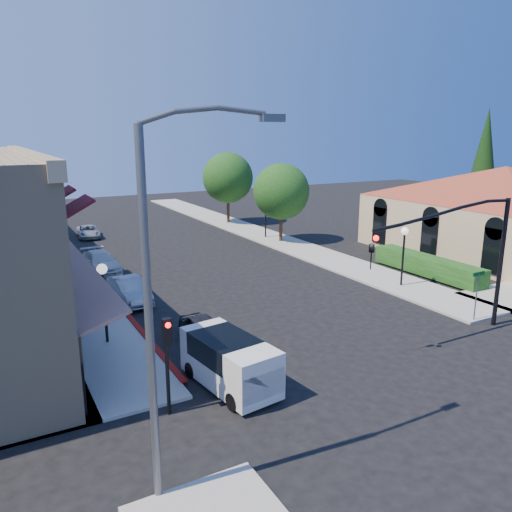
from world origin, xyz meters
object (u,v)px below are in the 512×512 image
street_tree_b (228,178)px  cobra_streetlight (163,294)px  secondary_signal (167,348)px  conifer_far (484,161)px  lamppost_left_near (103,283)px  signal_mast_arm (472,245)px  lamppost_left_far (56,228)px  street_tree_a (281,192)px  parked_car_d (88,232)px  street_name_sign (477,288)px  white_van (230,360)px  parked_car_a (205,331)px  lamppost_right_near (404,242)px  parked_car_c (101,262)px  lamppost_right_far (266,207)px  parked_car_b (129,290)px

street_tree_b → cobra_streetlight: size_ratio=0.75×
secondary_signal → cobra_streetlight: (-1.15, -3.41, 2.95)m
conifer_far → secondary_signal: (-36.00, -16.59, -4.04)m
secondary_signal → lamppost_left_near: (-0.50, 6.59, 0.42)m
signal_mast_arm → lamppost_left_far: (-14.36, 20.50, -1.35)m
street_tree_a → secondary_signal: (-16.80, -20.59, -1.88)m
secondary_signal → parked_car_d: secondary_signal is taller
cobra_streetlight → street_name_sign: bearing=14.2°
street_tree_a → white_van: bearing=-125.7°
street_tree_b → secondary_signal: 34.97m
parked_car_a → parked_car_d: size_ratio=0.91×
white_van → parked_car_a: bearing=79.9°
street_name_sign → lamppost_right_near: size_ratio=0.70×
cobra_streetlight → lamppost_right_near: cobra_streetlight is taller
white_van → parked_car_c: bearing=92.3°
street_tree_b → parked_car_d: size_ratio=1.86×
white_van → parked_car_c: 17.88m
secondary_signal → street_name_sign: bearing=2.9°
cobra_streetlight → lamppost_right_far: (17.65, 26.00, -2.53)m
cobra_streetlight → lamppost_left_far: 24.14m
lamppost_right_far → parked_car_d: lamppost_right_far is taller
white_van → parked_car_b: bearing=93.7°
lamppost_left_far → parked_car_c: bearing=-41.0°
street_tree_b → lamppost_right_far: size_ratio=1.97×
street_tree_a → lamppost_right_far: (-0.30, 2.00, -1.46)m
street_tree_a → lamppost_left_near: 22.30m
street_name_sign → parked_car_a: 12.92m
signal_mast_arm → parked_car_c: signal_mast_arm is taller
lamppost_right_near → parked_car_b: size_ratio=0.89×
street_tree_b → parked_car_a: 29.61m
lamppost_right_near → parked_car_a: bearing=-171.4°
white_van → parked_car_b: size_ratio=1.06×
street_tree_b → street_tree_a: bearing=-90.0°
parked_car_a → street_tree_a: bearing=48.5°
cobra_streetlight → lamppost_left_near: cobra_streetlight is taller
parked_car_a → parked_car_c: 14.07m
lamppost_left_near → white_van: 6.80m
street_tree_a → street_tree_b: bearing=90.0°
signal_mast_arm → secondary_signal: 13.97m
secondary_signal → parked_car_a: size_ratio=0.96×
lamppost_right_far → parked_car_b: (-14.70, -11.00, -2.07)m
secondary_signal → parked_car_c: (1.80, 18.59, -1.67)m
street_name_sign → parked_car_b: (-13.70, 10.80, -1.04)m
secondary_signal → street_tree_b: bearing=61.2°
signal_mast_arm → parked_car_b: 17.01m
signal_mast_arm → street_name_sign: (1.64, 0.70, -2.39)m
cobra_streetlight → lamppost_right_near: bearing=29.5°
lamppost_left_far → lamppost_right_far: size_ratio=1.00×
cobra_streetlight → white_van: cobra_streetlight is taller
lamppost_right_near → parked_car_d: lamppost_right_near is taller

